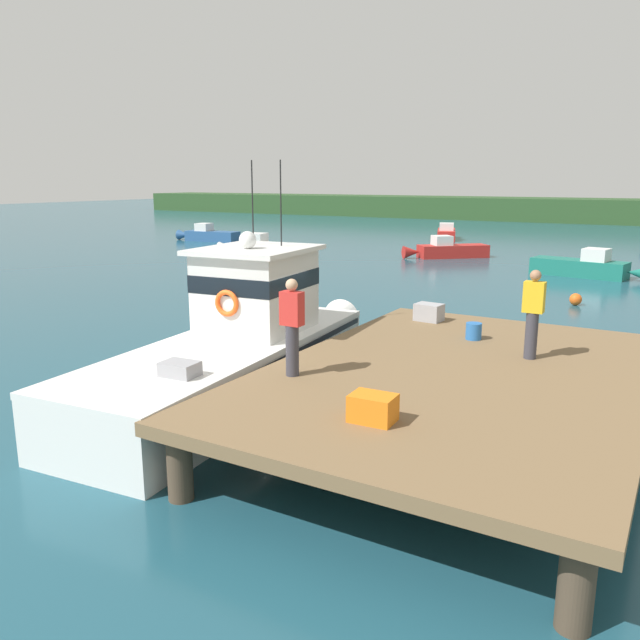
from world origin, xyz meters
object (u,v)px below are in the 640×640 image
bait_bucket (474,331)px  deckhand_further_back (292,325)px  moored_boat_far_left (447,250)px  moored_boat_mid_harbor (208,235)px  moored_boat_outer_mooring (446,234)px  crate_single_by_cleat (373,408)px  moored_boat_off_the_point (587,267)px  mooring_buoy_spare_mooring (401,327)px  main_fishing_boat (242,346)px  deckhand_by_the_boat (533,312)px  mooring_buoy_inshore (544,334)px  moored_boat_far_right (262,249)px  crate_single_far (429,312)px  mooring_buoy_channel_marker (576,299)px

bait_bucket → deckhand_further_back: size_ratio=0.21×
moored_boat_far_left → moored_boat_mid_harbor: bearing=177.6°
moored_boat_outer_mooring → moored_boat_mid_harbor: moored_boat_mid_harbor is taller
crate_single_by_cleat → moored_boat_off_the_point: crate_single_by_cleat is taller
moored_boat_far_left → moored_boat_off_the_point: moored_boat_off_the_point is taller
moored_boat_outer_mooring → moored_boat_far_left: 11.09m
deckhand_further_back → mooring_buoy_spare_mooring: bearing=100.7°
main_fishing_boat → deckhand_further_back: 3.07m
main_fishing_boat → deckhand_by_the_boat: (5.53, 1.37, 1.05)m
crate_single_by_cleat → moored_boat_off_the_point: (-0.56, 23.82, -0.93)m
crate_single_by_cleat → deckhand_by_the_boat: (1.14, 4.23, 0.67)m
deckhand_by_the_boat → moored_boat_outer_mooring: deckhand_by_the_boat is taller
main_fishing_boat → mooring_buoy_inshore: bearing=59.4°
moored_boat_mid_harbor → moored_boat_off_the_point: bearing=-9.8°
crate_single_by_cleat → deckhand_further_back: (-2.05, 1.17, 0.67)m
moored_boat_far_right → mooring_buoy_inshore: (18.06, -11.84, -0.28)m
moored_boat_far_right → deckhand_further_back: bearing=-53.4°
main_fishing_boat → moored_boat_outer_mooring: bearing=102.6°
mooring_buoy_inshore → crate_single_far: bearing=-112.4°
moored_boat_far_left → mooring_buoy_spare_mooring: (4.96, -18.17, -0.26)m
bait_bucket → mooring_buoy_spare_mooring: (-3.43, 4.32, -1.20)m
main_fishing_boat → moored_boat_outer_mooring: main_fishing_boat is taller
mooring_buoy_inshore → bait_bucket: bearing=-93.8°
deckhand_by_the_boat → moored_boat_outer_mooring: (-13.42, 33.80, -1.62)m
moored_boat_outer_mooring → moored_boat_far_left: bearing=-70.4°
deckhand_further_back → mooring_buoy_spare_mooring: (-1.56, 8.24, -1.89)m
main_fishing_boat → crate_single_by_cleat: 5.25m
crate_single_by_cleat → moored_boat_outer_mooring: size_ratio=0.12×
crate_single_far → mooring_buoy_channel_marker: (1.72, 10.14, -1.18)m
moored_boat_outer_mooring → moored_boat_off_the_point: size_ratio=0.94×
mooring_buoy_channel_marker → mooring_buoy_inshore: size_ratio=1.16×
crate_single_far → mooring_buoy_spare_mooring: bearing=122.7°
moored_boat_mid_harbor → mooring_buoy_spare_mooring: moored_boat_mid_harbor is taller
moored_boat_far_left → moored_boat_off_the_point: 8.84m
crate_single_far → crate_single_by_cleat: (1.59, -6.28, -0.01)m
mooring_buoy_channel_marker → moored_boat_far_left: bearing=127.9°
mooring_buoy_channel_marker → crate_single_far: bearing=-99.6°
main_fishing_boat → moored_boat_off_the_point: bearing=79.6°
mooring_buoy_inshore → moored_boat_mid_harbor: bearing=146.7°
moored_boat_outer_mooring → moored_boat_mid_harbor: size_ratio=0.99×
main_fishing_boat → moored_boat_far_right: main_fishing_boat is taller
crate_single_far → moored_boat_far_left: size_ratio=0.14×
crate_single_far → moored_boat_off_the_point: size_ratio=0.11×
moored_boat_far_left → bait_bucket: bearing=-69.5°
deckhand_further_back → mooring_buoy_inshore: size_ratio=4.42×
bait_bucket → moored_boat_far_left: bait_bucket is taller
deckhand_by_the_boat → main_fishing_boat: bearing=-166.1°
crate_single_far → moored_boat_far_right: 22.96m
crate_single_by_cleat → moored_boat_far_right: crate_single_by_cleat is taller
crate_single_by_cleat → moored_boat_off_the_point: 23.85m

